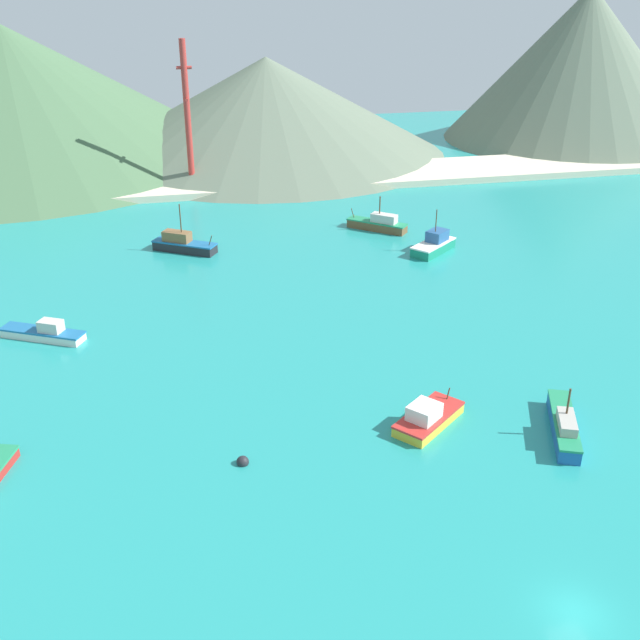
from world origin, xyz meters
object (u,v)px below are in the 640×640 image
buoy_0 (243,462)px  radio_tower (187,116)px  fishing_boat_6 (183,244)px  fishing_boat_8 (379,224)px  fishing_boat_4 (428,417)px  fishing_boat_2 (564,425)px  fishing_boat_3 (434,244)px  fishing_boat_7 (44,333)px

buoy_0 → radio_tower: 84.25m
fishing_boat_6 → fishing_boat_8: bearing=6.1°
fishing_boat_4 → fishing_boat_2: bearing=-18.6°
fishing_boat_3 → fishing_boat_7: bearing=-161.4°
fishing_boat_6 → radio_tower: radio_tower is taller
fishing_boat_2 → fishing_boat_8: bearing=90.3°
fishing_boat_6 → buoy_0: bearing=-87.5°
fishing_boat_8 → buoy_0: fishing_boat_8 is taller
fishing_boat_8 → fishing_boat_2: bearing=-89.7°
fishing_boat_2 → radio_tower: (-26.65, 84.74, 12.24)m
fishing_boat_4 → fishing_boat_7: (-34.88, 24.83, -0.11)m
fishing_boat_4 → fishing_boat_3: bearing=69.3°
fishing_boat_2 → fishing_boat_3: size_ratio=1.24×
fishing_boat_3 → fishing_boat_8: bearing=114.8°
fishing_boat_2 → fishing_boat_7: (-45.93, 28.54, -0.16)m
fishing_boat_7 → radio_tower: bearing=71.1°
fishing_boat_7 → buoy_0: size_ratio=9.15×
fishing_boat_3 → fishing_boat_6: (-34.61, 7.67, -0.03)m
fishing_boat_6 → radio_tower: (3.23, 31.49, 12.06)m
fishing_boat_2 → fishing_boat_6: (-29.88, 53.24, 0.17)m
fishing_boat_2 → fishing_boat_8: 56.40m
fishing_boat_4 → fishing_boat_7: size_ratio=0.82×
fishing_boat_7 → radio_tower: (19.27, 56.19, 12.40)m
fishing_boat_2 → fishing_boat_3: fishing_boat_3 is taller
fishing_boat_8 → radio_tower: size_ratio=0.33×
fishing_boat_4 → buoy_0: (-16.59, -2.22, -0.66)m
fishing_boat_4 → radio_tower: bearing=100.9°
fishing_boat_3 → radio_tower: 51.61m
fishing_boat_4 → buoy_0: 16.75m
fishing_boat_2 → fishing_boat_4: (-11.05, 3.71, -0.05)m
fishing_boat_7 → radio_tower: size_ratio=0.37×
fishing_boat_6 → fishing_boat_8: size_ratio=1.07×
fishing_boat_7 → fishing_boat_8: size_ratio=1.10×
fishing_boat_3 → fishing_boat_6: 35.45m
fishing_boat_8 → radio_tower: 40.57m
radio_tower → fishing_boat_6: bearing=-95.8°
fishing_boat_6 → radio_tower: 33.88m
fishing_boat_3 → fishing_boat_4: (-15.78, -41.86, -0.25)m
fishing_boat_4 → buoy_0: size_ratio=7.51×
fishing_boat_7 → buoy_0: bearing=-55.9°
buoy_0 → radio_tower: bearing=89.3°
buoy_0 → fishing_boat_8: bearing=63.5°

